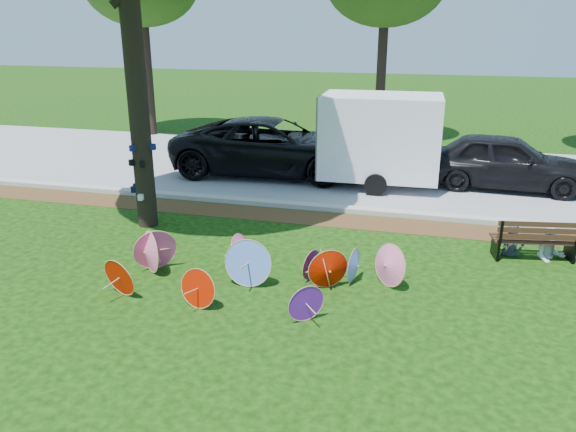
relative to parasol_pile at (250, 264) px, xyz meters
name	(u,v)px	position (x,y,z in m)	size (l,w,h in m)	color
ground	(228,303)	(-0.13, -0.79, -0.37)	(90.00, 90.00, 0.00)	black
mulch_strip	(294,217)	(-0.13, 3.71, -0.37)	(90.00, 1.00, 0.01)	#472D16
curb	(301,206)	(-0.13, 4.41, -0.31)	(90.00, 0.30, 0.12)	#B7B5AD
street	(331,168)	(-0.13, 8.56, -0.37)	(90.00, 8.00, 0.01)	gray
parasol_pile	(250,264)	(0.00, 0.00, 0.00)	(5.04, 2.17, 0.87)	#BD1500
black_van	(273,147)	(-1.73, 7.47, 0.47)	(2.78, 6.04, 1.68)	black
dark_pickup	(505,161)	(4.91, 7.58, 0.39)	(1.81, 4.49, 1.53)	black
cargo_trailer	(380,136)	(1.52, 6.97, 1.05)	(3.21, 2.03, 2.85)	white
park_bench	(533,238)	(4.99, 2.52, 0.04)	(1.59, 0.61, 0.83)	black
person_left	(515,225)	(4.64, 2.57, 0.26)	(0.46, 0.30, 1.26)	#363E4A
person_right	(554,229)	(5.34, 2.57, 0.25)	(0.60, 0.47, 1.24)	silver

